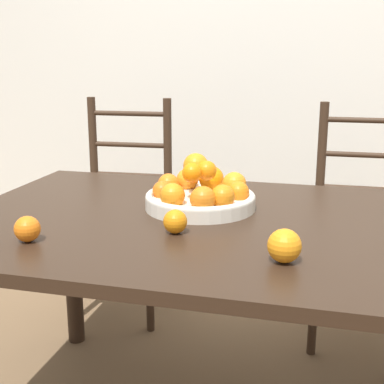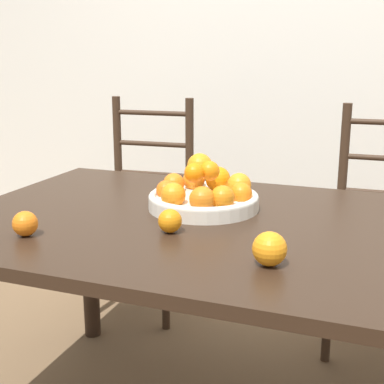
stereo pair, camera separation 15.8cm
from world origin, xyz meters
name	(u,v)px [view 2 (the right image)]	position (x,y,z in m)	size (l,w,h in m)	color
wall_back	(298,37)	(0.00, 1.55, 1.30)	(8.00, 0.06, 2.60)	silver
dining_table	(200,248)	(0.00, 0.00, 0.64)	(1.48, 1.03, 0.74)	black
fruit_bowl	(204,194)	(-0.03, 0.11, 0.78)	(0.35, 0.35, 0.17)	silver
orange_loose_0	(170,221)	(-0.04, -0.15, 0.77)	(0.07, 0.07, 0.07)	orange
orange_loose_1	(270,249)	(0.27, -0.29, 0.78)	(0.08, 0.08, 0.08)	orange
orange_loose_2	(25,224)	(-0.39, -0.31, 0.77)	(0.07, 0.07, 0.07)	orange
chair_left	(144,210)	(-0.58, 0.81, 0.48)	(0.44, 0.42, 1.01)	#382619
chair_right	(384,236)	(0.52, 0.81, 0.48)	(0.43, 0.41, 1.01)	#382619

